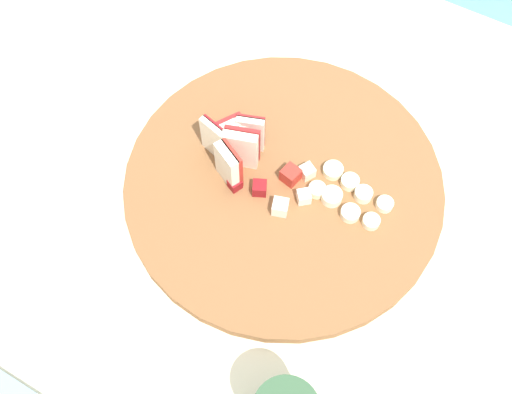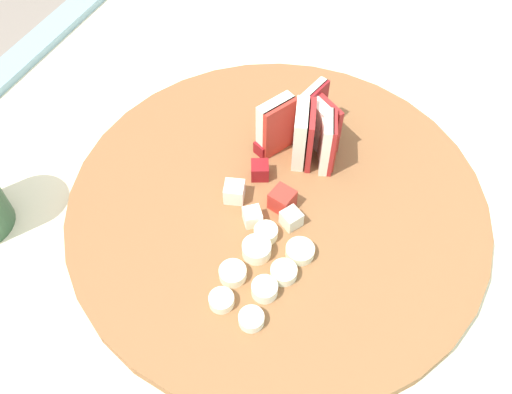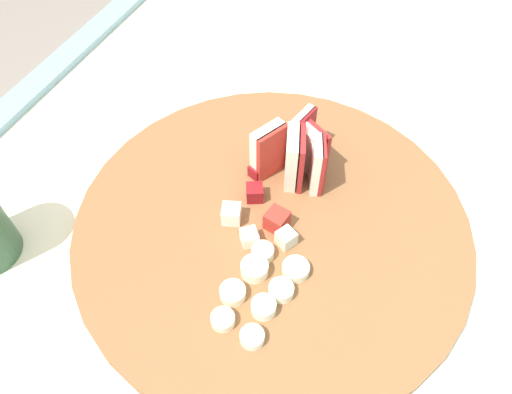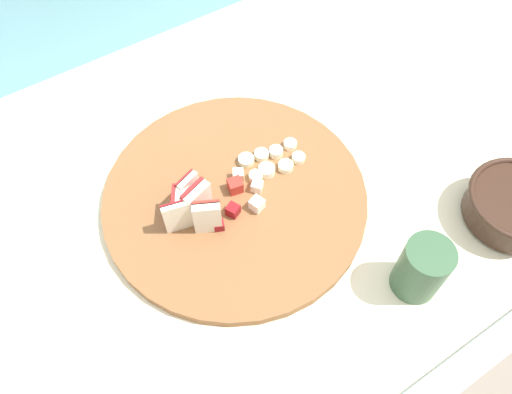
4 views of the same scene
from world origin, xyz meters
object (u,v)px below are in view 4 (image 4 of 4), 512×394
Objects in this scene: banana_slice_rows at (271,161)px; small_jar at (422,269)px; cutting_board at (235,197)px; apple_wedge_fan at (191,205)px; apple_dice_pile at (241,196)px.

small_jar is (0.06, -0.29, 0.03)m from banana_slice_rows.
cutting_board is 4.26× the size of small_jar.
small_jar reaches higher than banana_slice_rows.
cutting_board is 4.90× the size of apple_wedge_fan.
apple_wedge_fan is 0.08m from apple_dice_pile.
small_jar is (0.14, -0.25, 0.02)m from apple_dice_pile.
banana_slice_rows is 1.08× the size of small_jar.
banana_slice_rows is at bearing 12.98° from cutting_board.
cutting_board is 3.90× the size of apple_dice_pile.
small_jar reaches higher than apple_dice_pile.
banana_slice_rows is (0.16, 0.02, -0.02)m from apple_wedge_fan.
apple_dice_pile is 0.29m from small_jar.
apple_wedge_fan reaches higher than apple_dice_pile.
apple_wedge_fan is 0.79× the size of apple_dice_pile.
apple_wedge_fan is 0.80× the size of banana_slice_rows.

